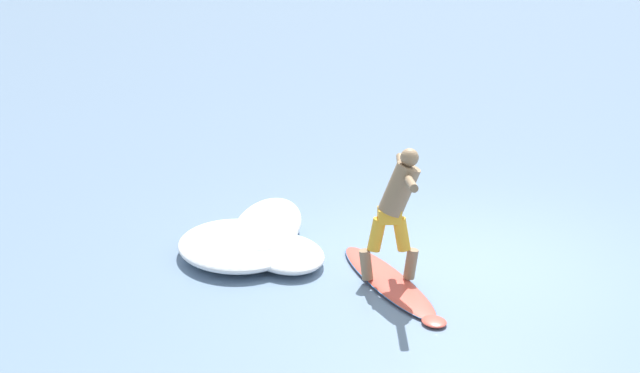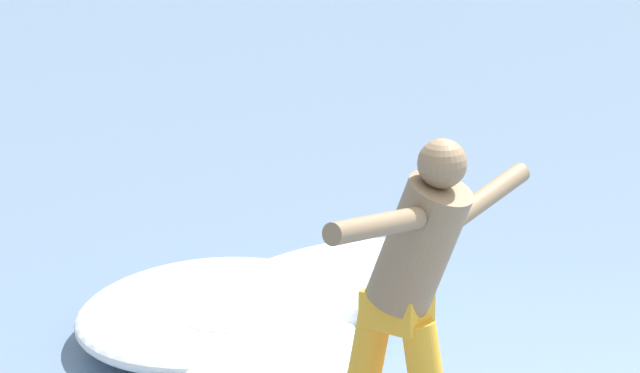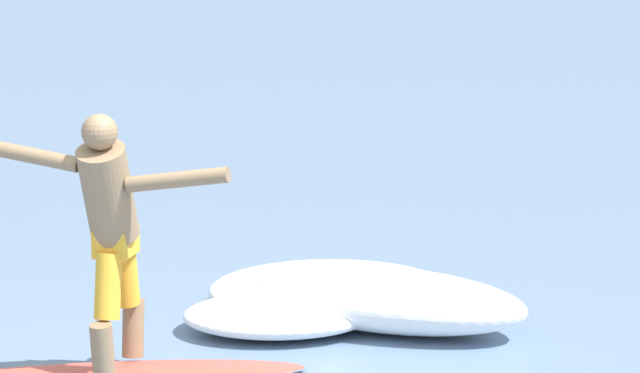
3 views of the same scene
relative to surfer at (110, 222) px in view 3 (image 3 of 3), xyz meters
The scene contains 4 objects.
surfer is the anchor object (origin of this frame).
wave_foam_at_tail 2.20m from the surfer, 101.49° to the left, with size 2.17×2.21×0.27m.
wave_foam_at_nose 2.13m from the surfer, 85.13° to the left, with size 2.05×1.61×0.39m.
wave_foam_beside 1.65m from the surfer, 99.26° to the left, with size 1.44×1.53×0.23m.
Camera 3 is at (6.23, -4.13, 2.82)m, focal length 85.00 mm.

